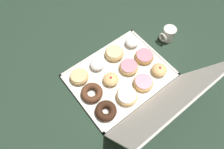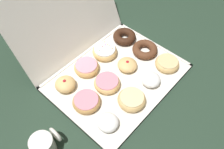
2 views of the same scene
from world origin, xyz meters
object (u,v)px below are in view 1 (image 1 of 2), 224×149
(powdered_filled_donut_2, at_px, (97,64))
(pink_frosted_donut_9, at_px, (143,83))
(donut_box, at_px, (120,75))
(coffee_mug, at_px, (168,34))
(glazed_ring_donut_3, at_px, (79,77))
(chocolate_cake_ring_donut_11, at_px, (106,111))
(glazed_ring_donut_1, at_px, (114,53))
(sprinkle_donut_10, at_px, (127,96))
(jelly_filled_donut_8, at_px, (159,70))
(jelly_filled_donut_6, at_px, (111,79))
(powdered_filled_donut_0, at_px, (132,42))
(pink_frosted_donut_4, at_px, (144,56))
(chocolate_cake_ring_donut_7, at_px, (92,93))
(pink_frosted_donut_5, at_px, (129,67))

(powdered_filled_donut_2, height_order, pink_frosted_donut_9, powdered_filled_donut_2)
(donut_box, relative_size, coffee_mug, 5.50)
(donut_box, relative_size, glazed_ring_donut_3, 5.12)
(powdered_filled_donut_2, xyz_separation_m, chocolate_cake_ring_donut_11, (0.13, 0.25, -0.00))
(glazed_ring_donut_1, distance_m, sprinkle_donut_10, 0.28)
(jelly_filled_donut_8, bearing_deg, jelly_filled_donut_6, -26.32)
(chocolate_cake_ring_donut_11, bearing_deg, donut_box, -147.13)
(glazed_ring_donut_1, height_order, jelly_filled_donut_6, jelly_filled_donut_6)
(powdered_filled_donut_0, bearing_deg, pink_frosted_donut_4, 85.09)
(glazed_ring_donut_1, distance_m, chocolate_cake_ring_donut_7, 0.29)
(pink_frosted_donut_4, bearing_deg, pink_frosted_donut_5, -0.06)
(powdered_filled_donut_2, relative_size, jelly_filled_donut_6, 0.94)
(glazed_ring_donut_1, bearing_deg, pink_frosted_donut_4, 134.54)
(powdered_filled_donut_0, height_order, chocolate_cake_ring_donut_7, powdered_filled_donut_0)
(glazed_ring_donut_3, distance_m, chocolate_cake_ring_donut_7, 0.13)
(jelly_filled_donut_6, distance_m, chocolate_cake_ring_donut_11, 0.18)
(powdered_filled_donut_0, relative_size, glazed_ring_donut_3, 0.76)
(donut_box, xyz_separation_m, powdered_filled_donut_2, (0.07, -0.13, 0.03))
(pink_frosted_donut_9, bearing_deg, jelly_filled_donut_6, -44.84)
(powdered_filled_donut_0, relative_size, coffee_mug, 0.82)
(powdered_filled_donut_2, bearing_deg, chocolate_cake_ring_donut_11, 63.22)
(glazed_ring_donut_1, xyz_separation_m, coffee_mug, (-0.35, 0.10, 0.01))
(pink_frosted_donut_4, xyz_separation_m, pink_frosted_donut_5, (0.12, -0.00, 0.00))
(jelly_filled_donut_8, bearing_deg, glazed_ring_donut_3, -33.03)
(jelly_filled_donut_6, xyz_separation_m, chocolate_cake_ring_donut_7, (0.13, 0.01, -0.00))
(glazed_ring_donut_1, bearing_deg, glazed_ring_donut_3, 0.41)
(glazed_ring_donut_1, height_order, chocolate_cake_ring_donut_7, glazed_ring_donut_1)
(donut_box, relative_size, jelly_filled_donut_8, 6.41)
(jelly_filled_donut_6, bearing_deg, coffee_mug, -177.29)
(powdered_filled_donut_0, relative_size, chocolate_cake_ring_donut_11, 0.73)
(coffee_mug, bearing_deg, chocolate_cake_ring_donut_7, 2.82)
(pink_frosted_donut_5, xyz_separation_m, pink_frosted_donut_9, (0.00, 0.12, 0.00))
(jelly_filled_donut_8, bearing_deg, powdered_filled_donut_0, -92.01)
(chocolate_cake_ring_donut_11, bearing_deg, pink_frosted_donut_4, -161.85)
(powdered_filled_donut_2, height_order, chocolate_cake_ring_donut_7, powdered_filled_donut_2)
(glazed_ring_donut_3, bearing_deg, donut_box, 147.10)
(jelly_filled_donut_8, distance_m, chocolate_cake_ring_donut_11, 0.38)
(jelly_filled_donut_8, height_order, pink_frosted_donut_9, jelly_filled_donut_8)
(donut_box, distance_m, sprinkle_donut_10, 0.15)
(donut_box, bearing_deg, pink_frosted_donut_4, 179.60)
(jelly_filled_donut_6, height_order, coffee_mug, coffee_mug)
(jelly_filled_donut_6, distance_m, pink_frosted_donut_9, 0.18)
(powdered_filled_donut_0, distance_m, glazed_ring_donut_1, 0.14)
(pink_frosted_donut_4, height_order, jelly_filled_donut_8, jelly_filled_donut_8)
(donut_box, bearing_deg, coffee_mug, -176.51)
(powdered_filled_donut_2, height_order, coffee_mug, coffee_mug)
(jelly_filled_donut_8, distance_m, coffee_mug, 0.27)
(glazed_ring_donut_1, distance_m, chocolate_cake_ring_donut_11, 0.36)
(donut_box, bearing_deg, chocolate_cake_ring_donut_7, 1.40)
(pink_frosted_donut_5, height_order, jelly_filled_donut_8, jelly_filled_donut_8)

